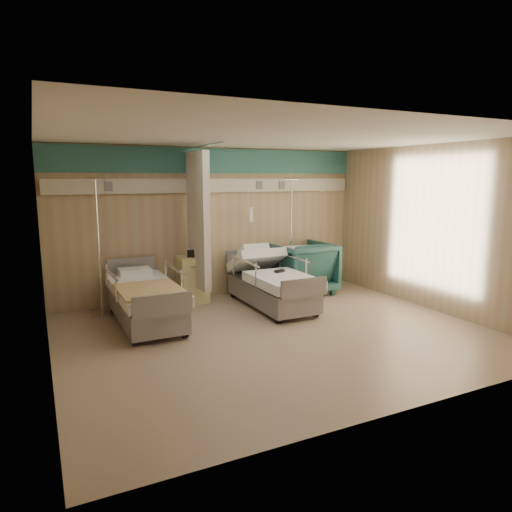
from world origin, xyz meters
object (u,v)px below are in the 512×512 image
Objects in this scene: visitor_armchair at (302,268)px; iv_stand_right at (290,270)px; bed_right at (272,289)px; bed_left at (146,304)px; bedside_cabinet at (192,279)px; iv_stand_left at (101,288)px.

iv_stand_right is at bearing -36.34° from visitor_armchair.
bed_left is at bearing 180.00° from bed_right.
iv_stand_left reaches higher than bedside_cabinet.
bed_left is 3.09m from iv_stand_right.
bed_left is (-2.20, 0.00, 0.00)m from bed_right.
bed_right is 1.46m from bedside_cabinet.
iv_stand_left is (-1.60, -0.11, 0.03)m from bedside_cabinet.
visitor_armchair is 0.50× the size of iv_stand_right.
bed_right is 0.97× the size of iv_stand_left.
bedside_cabinet is (1.05, 0.90, 0.11)m from bed_left.
iv_stand_left is (-3.74, 0.19, -0.05)m from visitor_armchair.
bed_left is at bearing -166.39° from iv_stand_right.
bed_left is at bearing -55.08° from iv_stand_left.
bed_right is 2.54× the size of bedside_cabinet.
bedside_cabinet reaches higher than bed_right.
bed_left is 1.94× the size of visitor_armchair.
iv_stand_right is at bearing -1.00° from iv_stand_left.
visitor_armchair is at bearing -2.89° from iv_stand_left.
bed_left is 3.25m from visitor_armchair.
bed_right is 1.00× the size of bed_left.
visitor_armchair is (2.14, -0.30, 0.08)m from bedside_cabinet.
bedside_cabinet is at bearing 141.95° from bed_right.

